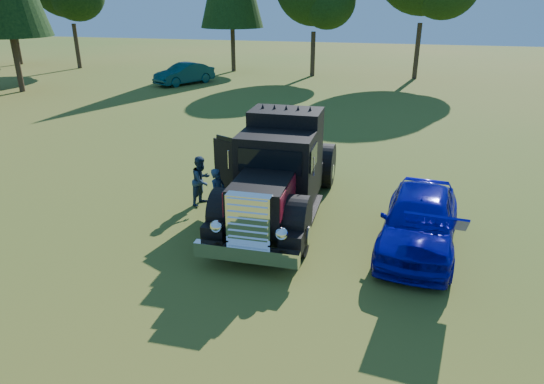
{
  "coord_description": "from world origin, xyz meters",
  "views": [
    {
      "loc": [
        2.37,
        -10.06,
        6.06
      ],
      "look_at": [
        -0.5,
        1.61,
        1.18
      ],
      "focal_mm": 32.0,
      "sensor_mm": 36.0,
      "label": 1
    }
  ],
  "objects": [
    {
      "name": "distant_teal_car",
      "position": [
        -12.47,
        23.4,
        0.74
      ],
      "size": [
        3.66,
        4.7,
        1.49
      ],
      "primitive_type": "imported",
      "rotation": [
        0.0,
        0.0,
        -0.53
      ],
      "color": "#093839",
      "rests_on": "ground"
    },
    {
      "name": "spectator_far",
      "position": [
        -3.07,
        2.97,
        0.77
      ],
      "size": [
        0.75,
        0.87,
        1.55
      ],
      "primitive_type": "imported",
      "rotation": [
        0.0,
        0.0,
        1.32
      ],
      "color": "#1E2847",
      "rests_on": "ground"
    },
    {
      "name": "ground",
      "position": [
        0.0,
        0.0,
        0.0
      ],
      "size": [
        120.0,
        120.0,
        0.0
      ],
      "primitive_type": "plane",
      "color": "#395F1C",
      "rests_on": "ground"
    },
    {
      "name": "spectator_near",
      "position": [
        -2.19,
        2.0,
        0.78
      ],
      "size": [
        0.49,
        0.64,
        1.55
      ],
      "primitive_type": "imported",
      "rotation": [
        0.0,
        0.0,
        1.34
      ],
      "color": "#1A223D",
      "rests_on": "ground"
    },
    {
      "name": "hotrod_coupe",
      "position": [
        3.35,
        1.62,
        0.78
      ],
      "size": [
        2.36,
        4.76,
        1.89
      ],
      "color": "#0840B8",
      "rests_on": "ground"
    },
    {
      "name": "diamond_t_truck",
      "position": [
        -0.55,
        2.62,
        1.28
      ],
      "size": [
        3.27,
        7.16,
        3.0
      ],
      "color": "black",
      "rests_on": "ground"
    }
  ]
}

